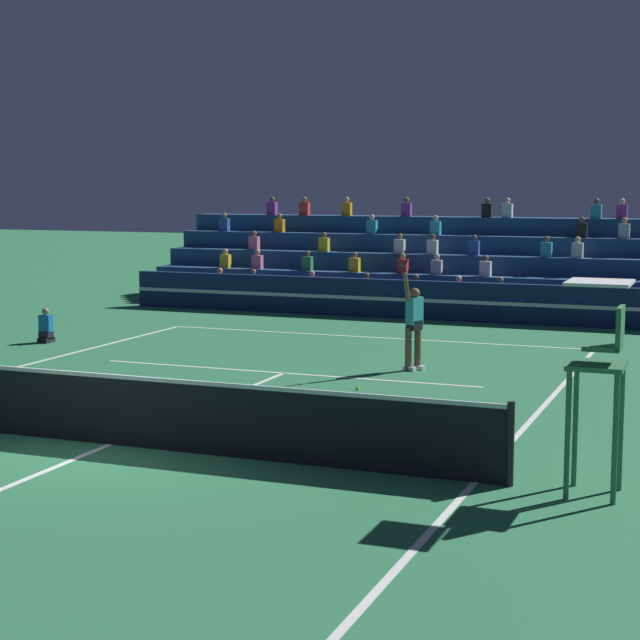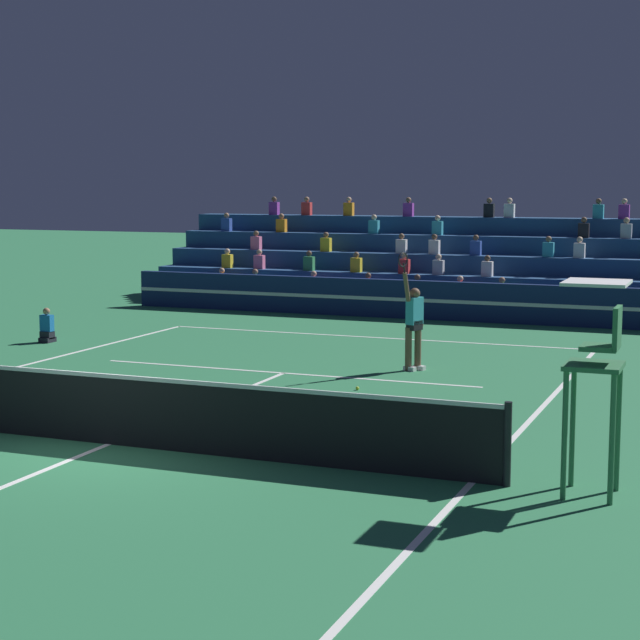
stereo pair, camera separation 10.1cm
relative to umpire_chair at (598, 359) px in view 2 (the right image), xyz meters
name	(u,v)px [view 2 (the right image)]	position (x,y,z in m)	size (l,w,h in m)	color
ground_plane	(109,444)	(-7.03, 0.00, -1.72)	(120.00, 120.00, 0.00)	#2D7A4C
court_lines	(109,444)	(-7.03, 0.00, -1.71)	(11.10, 23.90, 0.01)	white
tennis_net	(108,408)	(-7.03, 0.00, -1.17)	(12.00, 0.10, 1.10)	black
sponsor_banner_wall	(417,300)	(-7.03, 15.87, -1.17)	(18.00, 0.26, 1.10)	navy
bleacher_stand	(452,273)	(-7.02, 19.67, -0.70)	(18.94, 4.75, 3.38)	navy
umpire_chair	(598,359)	(0.00, 0.00, 0.00)	(0.76, 0.84, 2.67)	#337047
ball_kid_courtside	(47,329)	(-14.09, 8.19, -1.39)	(0.30, 0.36, 0.84)	black
tennis_player	(414,323)	(-4.68, 7.75, -0.73)	(0.44, 0.85, 2.50)	brown
tennis_ball	(357,388)	(-5.02, 5.30, -1.68)	(0.07, 0.07, 0.07)	#C6DB33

